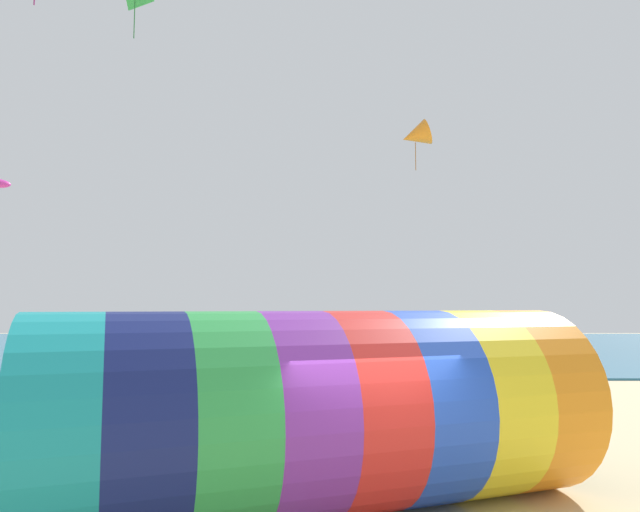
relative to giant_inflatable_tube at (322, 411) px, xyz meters
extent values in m
cube|color=teal|center=(0.79, 35.90, -1.52)|extent=(120.00, 40.00, 0.10)
cylinder|color=teal|center=(-3.59, -1.33, 0.00)|extent=(2.12, 3.33, 3.15)
cylinder|color=navy|center=(-2.57, -0.95, 0.00)|extent=(2.12, 3.33, 3.15)
cylinder|color=green|center=(-1.55, -0.58, 0.00)|extent=(2.12, 3.33, 3.15)
cylinder|color=purple|center=(-0.53, -0.20, 0.00)|extent=(2.12, 3.33, 3.15)
cylinder|color=red|center=(0.49, 0.18, 0.00)|extent=(2.12, 3.33, 3.15)
cylinder|color=blue|center=(1.50, 0.56, 0.00)|extent=(2.12, 3.33, 3.15)
cylinder|color=yellow|center=(2.52, 0.94, 0.00)|extent=(2.12, 3.33, 3.15)
cylinder|color=orange|center=(3.54, 1.32, 0.00)|extent=(2.12, 3.33, 3.15)
cylinder|color=black|center=(4.07, 1.51, 0.00)|extent=(1.07, 2.74, 2.90)
cylinder|color=black|center=(4.26, 2.33, -1.16)|extent=(0.24, 0.24, 0.82)
cube|color=yellow|center=(4.26, 2.33, -0.45)|extent=(0.39, 0.27, 0.62)
sphere|color=tan|center=(4.26, 2.33, -0.01)|extent=(0.22, 0.22, 0.22)
cylinder|color=#1E642A|center=(-5.72, 7.45, 10.56)|extent=(0.03, 0.03, 1.61)
cone|color=orange|center=(4.20, 15.65, 9.23)|extent=(1.51, 1.22, 1.46)
cylinder|color=#8F4F12|center=(4.20, 15.65, 8.29)|extent=(0.03, 0.03, 1.26)
cylinder|color=silver|center=(-4.29, 1.12, -0.41)|extent=(0.05, 0.05, 2.32)
cone|color=orange|center=(-4.07, 1.12, 0.57)|extent=(0.45, 0.36, 0.36)
camera|label=1|loc=(-0.06, -9.19, 1.66)|focal=32.00mm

